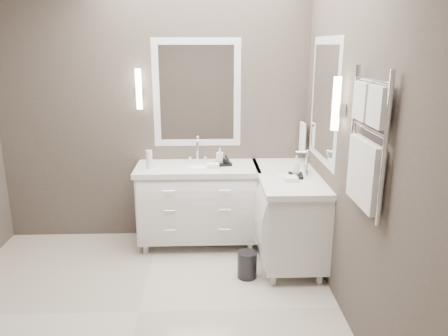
{
  "coord_description": "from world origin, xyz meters",
  "views": [
    {
      "loc": [
        0.56,
        -3.03,
        2.02
      ],
      "look_at": [
        0.7,
        0.7,
        0.97
      ],
      "focal_mm": 35.0,
      "sensor_mm": 36.0,
      "label": 1
    }
  ],
  "objects_px": {
    "vanity_back": "(198,200)",
    "towel_ladder": "(366,150)",
    "waste_bin": "(247,265)",
    "vanity_right": "(288,210)"
  },
  "relations": [
    {
      "from": "vanity_back",
      "to": "towel_ladder",
      "type": "xyz_separation_m",
      "value": [
        1.1,
        -1.63,
        0.91
      ]
    },
    {
      "from": "towel_ladder",
      "to": "waste_bin",
      "type": "distance_m",
      "value": 1.69
    },
    {
      "from": "towel_ladder",
      "to": "waste_bin",
      "type": "xyz_separation_m",
      "value": [
        -0.65,
        0.9,
        -1.27
      ]
    },
    {
      "from": "vanity_back",
      "to": "vanity_right",
      "type": "height_order",
      "value": "same"
    },
    {
      "from": "vanity_right",
      "to": "towel_ladder",
      "type": "height_order",
      "value": "towel_ladder"
    },
    {
      "from": "vanity_right",
      "to": "towel_ladder",
      "type": "distance_m",
      "value": 1.6
    },
    {
      "from": "vanity_back",
      "to": "waste_bin",
      "type": "bearing_deg",
      "value": -58.12
    },
    {
      "from": "vanity_right",
      "to": "towel_ladder",
      "type": "relative_size",
      "value": 1.38
    },
    {
      "from": "vanity_right",
      "to": "waste_bin",
      "type": "xyz_separation_m",
      "value": [
        -0.43,
        -0.4,
        -0.36
      ]
    },
    {
      "from": "vanity_back",
      "to": "waste_bin",
      "type": "xyz_separation_m",
      "value": [
        0.45,
        -0.72,
        -0.36
      ]
    }
  ]
}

